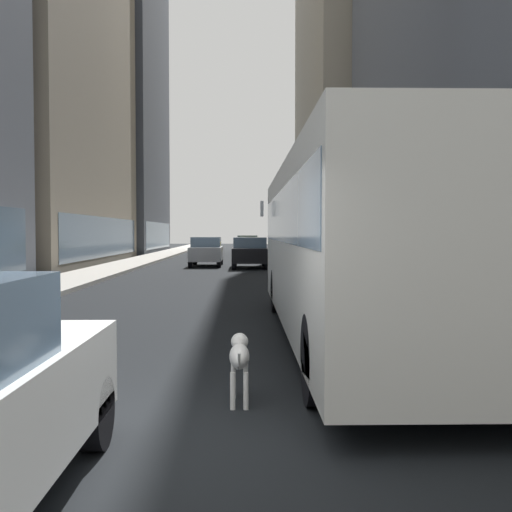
{
  "coord_description": "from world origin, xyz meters",
  "views": [
    {
      "loc": [
        0.86,
        -5.29,
        1.89
      ],
      "look_at": [
        1.12,
        7.07,
        1.4
      ],
      "focal_mm": 42.45,
      "sensor_mm": 36.0,
      "label": 1
    }
  ],
  "objects_px": {
    "car_silver_sedan": "(206,251)",
    "car_yellow_taxi": "(247,245)",
    "transit_bus": "(353,238)",
    "dalmatian_dog": "(239,356)",
    "car_black_suv": "(250,252)"
  },
  "relations": [
    {
      "from": "car_yellow_taxi",
      "to": "car_silver_sedan",
      "type": "bearing_deg",
      "value": -97.72
    },
    {
      "from": "car_yellow_taxi",
      "to": "dalmatian_dog",
      "type": "bearing_deg",
      "value": -90.49
    },
    {
      "from": "transit_bus",
      "to": "car_silver_sedan",
      "type": "relative_size",
      "value": 2.87
    },
    {
      "from": "transit_bus",
      "to": "dalmatian_dog",
      "type": "bearing_deg",
      "value": -116.29
    },
    {
      "from": "transit_bus",
      "to": "dalmatian_dog",
      "type": "height_order",
      "value": "transit_bus"
    },
    {
      "from": "car_silver_sedan",
      "to": "car_yellow_taxi",
      "type": "height_order",
      "value": "same"
    },
    {
      "from": "car_silver_sedan",
      "to": "car_yellow_taxi",
      "type": "bearing_deg",
      "value": 82.28
    },
    {
      "from": "car_silver_sedan",
      "to": "car_black_suv",
      "type": "xyz_separation_m",
      "value": [
        2.4,
        -1.79,
        0.0
      ]
    },
    {
      "from": "car_black_suv",
      "to": "dalmatian_dog",
      "type": "bearing_deg",
      "value": -90.87
    },
    {
      "from": "car_yellow_taxi",
      "to": "transit_bus",
      "type": "bearing_deg",
      "value": -87.75
    },
    {
      "from": "transit_bus",
      "to": "car_yellow_taxi",
      "type": "height_order",
      "value": "transit_bus"
    },
    {
      "from": "car_black_suv",
      "to": "dalmatian_dog",
      "type": "distance_m",
      "value": 25.27
    },
    {
      "from": "car_black_suv",
      "to": "car_yellow_taxi",
      "type": "distance_m",
      "value": 19.5
    },
    {
      "from": "transit_bus",
      "to": "car_black_suv",
      "type": "relative_size",
      "value": 2.74
    },
    {
      "from": "transit_bus",
      "to": "car_silver_sedan",
      "type": "bearing_deg",
      "value": 99.85
    }
  ]
}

